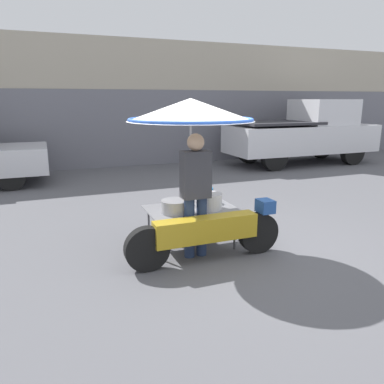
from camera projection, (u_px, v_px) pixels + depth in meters
ground_plane at (231, 250)px, 5.39m from camera, size 36.00×36.00×0.00m
shopfront_building at (117, 104)px, 12.57m from camera, size 28.00×2.06×3.94m
vendor_motorcycle_cart at (193, 138)px, 5.08m from camera, size 2.18×1.75×2.12m
vendor_person at (196, 189)px, 4.96m from camera, size 0.38×0.23×1.68m
pickup_truck at (305, 133)px, 12.37m from camera, size 5.02×1.79×2.11m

